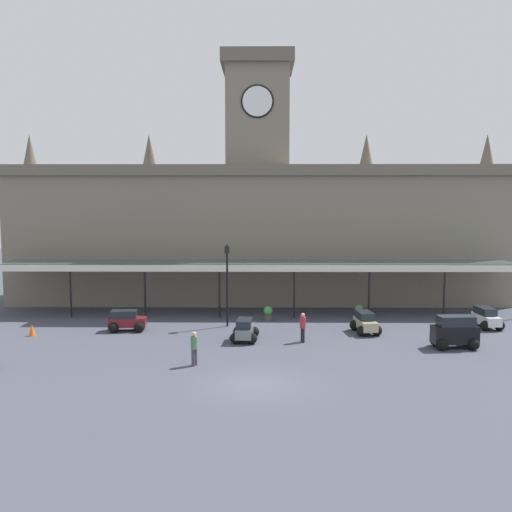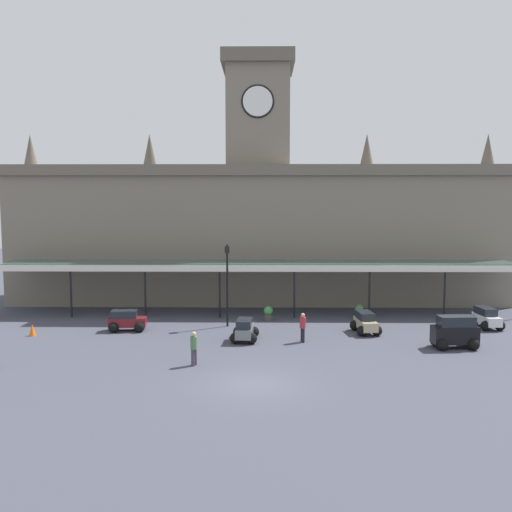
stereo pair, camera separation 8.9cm
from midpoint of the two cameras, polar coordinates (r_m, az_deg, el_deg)
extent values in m
plane|color=#414350|center=(24.76, -0.30, -12.99)|extent=(140.00, 140.00, 0.00)
cube|color=slate|center=(44.45, 0.10, 2.27)|extent=(38.21, 6.84, 10.63)
cube|color=#685F52|center=(40.87, 0.06, 8.87)|extent=(38.21, 0.30, 0.80)
cube|color=slate|center=(44.85, 0.10, 13.95)|extent=(4.80, 4.80, 7.56)
cube|color=#61594D|center=(45.67, 0.10, 19.27)|extent=(5.50, 5.50, 1.00)
cylinder|color=white|center=(42.57, 0.07, 15.64)|extent=(2.20, 0.12, 2.20)
cylinder|color=black|center=(42.61, 0.08, 15.63)|extent=(2.46, 0.06, 2.46)
cone|color=#5B5448|center=(48.23, -22.30, 9.98)|extent=(1.10, 1.10, 2.60)
cone|color=#5B5448|center=(45.45, -10.99, 10.59)|extent=(1.10, 1.10, 2.60)
cone|color=#5B5448|center=(45.31, 11.23, 10.60)|extent=(1.10, 1.10, 2.60)
cone|color=#5B5448|center=(47.96, 22.64, 10.00)|extent=(1.10, 1.10, 2.60)
cube|color=#38564C|center=(38.99, 0.03, -0.72)|extent=(35.70, 3.20, 0.16)
cube|color=silver|center=(37.43, 0.01, -1.29)|extent=(35.70, 0.12, 0.44)
cylinder|color=black|center=(40.01, -18.60, -3.51)|extent=(0.14, 0.14, 3.53)
cylinder|color=black|center=(38.64, -11.43, -3.65)|extent=(0.14, 0.14, 3.53)
cylinder|color=black|center=(37.92, -3.85, -3.72)|extent=(0.14, 0.14, 3.53)
cylinder|color=black|center=(37.87, 3.88, -3.74)|extent=(0.14, 0.14, 3.53)
cylinder|color=black|center=(38.50, 11.50, -3.68)|extent=(0.14, 0.14, 3.53)
cylinder|color=black|center=(39.79, 18.74, -3.57)|extent=(0.14, 0.14, 3.53)
cube|color=silver|center=(37.86, 22.56, -6.03)|extent=(1.11, 2.33, 0.55)
cube|color=#1E232B|center=(37.94, 22.44, -5.24)|extent=(0.98, 1.62, 0.45)
sphere|color=black|center=(37.44, 23.71, -6.56)|extent=(0.64, 0.64, 0.64)
sphere|color=black|center=(37.02, 22.48, -6.64)|extent=(0.64, 0.64, 0.64)
sphere|color=black|center=(38.78, 22.61, -6.11)|extent=(0.64, 0.64, 0.64)
sphere|color=black|center=(38.37, 21.41, -6.18)|extent=(0.64, 0.64, 0.64)
cube|color=tan|center=(34.29, 11.13, -6.89)|extent=(1.14, 2.33, 0.55)
cube|color=#1E232B|center=(34.37, 11.05, -6.01)|extent=(0.99, 1.63, 0.45)
sphere|color=black|center=(33.75, 12.24, -7.50)|extent=(0.64, 0.64, 0.64)
sphere|color=black|center=(33.49, 10.76, -7.58)|extent=(0.64, 0.64, 0.64)
sphere|color=black|center=(35.19, 11.46, -6.95)|extent=(0.64, 0.64, 0.64)
sphere|color=black|center=(34.94, 10.04, -7.01)|extent=(0.64, 0.64, 0.64)
cube|color=black|center=(32.08, 19.68, -7.61)|extent=(2.45, 1.10, 0.95)
cube|color=#1E232B|center=(31.94, 19.81, -6.30)|extent=(1.95, 1.02, 0.55)
sphere|color=black|center=(31.44, 18.55, -8.64)|extent=(0.64, 0.64, 0.64)
sphere|color=black|center=(32.29, 17.92, -8.25)|extent=(0.64, 0.64, 0.64)
sphere|color=black|center=(32.09, 21.40, -8.45)|extent=(0.64, 0.64, 0.64)
sphere|color=black|center=(32.93, 20.71, -8.07)|extent=(0.64, 0.64, 0.64)
cube|color=maroon|center=(35.13, -13.16, -6.63)|extent=(2.32, 1.08, 0.55)
cube|color=#1E232B|center=(35.06, -13.50, -5.83)|extent=(1.61, 0.96, 0.45)
sphere|color=black|center=(35.50, -11.79, -6.85)|extent=(0.64, 0.64, 0.64)
sphere|color=black|center=(34.63, -11.99, -7.17)|extent=(0.64, 0.64, 0.64)
sphere|color=black|center=(35.74, -14.27, -6.82)|extent=(0.64, 0.64, 0.64)
sphere|color=black|center=(34.87, -14.53, -7.13)|extent=(0.64, 0.64, 0.64)
cube|color=slate|center=(31.91, -1.24, -7.73)|extent=(1.05, 2.30, 0.55)
cube|color=#1E232B|center=(31.60, -1.27, -6.93)|extent=(0.93, 1.60, 0.45)
sphere|color=black|center=(32.75, -1.89, -7.78)|extent=(0.64, 0.64, 0.64)
sphere|color=black|center=(32.67, -0.31, -7.81)|extent=(0.64, 0.64, 0.64)
sphere|color=black|center=(31.26, -2.20, -8.44)|extent=(0.64, 0.64, 0.64)
sphere|color=black|center=(31.17, -0.54, -8.47)|extent=(0.64, 0.64, 0.64)
cylinder|color=#3F384C|center=(27.45, -6.34, -10.26)|extent=(0.17, 0.17, 0.82)
cylinder|color=#3F384C|center=(27.27, -6.58, -10.37)|extent=(0.17, 0.17, 0.82)
cylinder|color=#4C724C|center=(27.18, -6.47, -8.85)|extent=(0.34, 0.34, 0.62)
sphere|color=tan|center=(27.07, -6.48, -7.98)|extent=(0.23, 0.23, 0.23)
cylinder|color=black|center=(31.55, 4.80, -8.15)|extent=(0.17, 0.17, 0.82)
cylinder|color=black|center=(31.75, 4.69, -8.06)|extent=(0.17, 0.17, 0.82)
cylinder|color=#A52D33|center=(31.49, 4.76, -6.83)|extent=(0.34, 0.34, 0.62)
sphere|color=tan|center=(31.40, 4.76, -6.07)|extent=(0.23, 0.23, 0.23)
cylinder|color=black|center=(35.14, -3.06, -3.50)|extent=(0.13, 0.13, 4.68)
cube|color=black|center=(34.83, -3.08, 0.66)|extent=(0.30, 0.30, 0.44)
sphere|color=black|center=(34.81, -3.08, 1.12)|extent=(0.14, 0.14, 0.14)
cone|color=orange|center=(35.54, -22.12, -7.07)|extent=(0.40, 0.40, 0.71)
cylinder|color=#47423D|center=(38.37, 10.47, -6.06)|extent=(0.56, 0.56, 0.42)
sphere|color=#366B3A|center=(38.28, 10.48, -5.40)|extent=(0.60, 0.60, 0.60)
cylinder|color=#47423D|center=(37.17, 1.18, -6.34)|extent=(0.56, 0.56, 0.42)
sphere|color=#388B3E|center=(37.08, 1.18, -5.66)|extent=(0.60, 0.60, 0.60)
camera|label=1|loc=(0.04, -90.08, -0.01)|focal=38.88mm
camera|label=2|loc=(0.04, 89.92, 0.01)|focal=38.88mm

